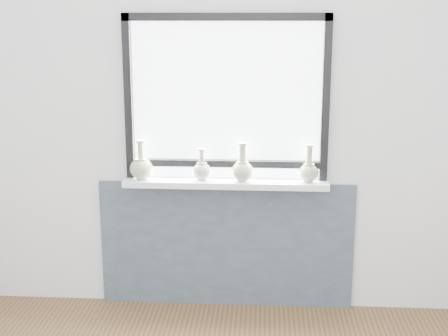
# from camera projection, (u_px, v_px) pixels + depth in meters

# --- Properties ---
(back_wall) EXTENTS (3.60, 0.02, 2.60)m
(back_wall) POSITION_uv_depth(u_px,v_px,m) (227.00, 116.00, 4.02)
(back_wall) COLOR silver
(back_wall) RESTS_ON ground
(apron_panel) EXTENTS (1.70, 0.03, 0.86)m
(apron_panel) POSITION_uv_depth(u_px,v_px,m) (226.00, 245.00, 4.20)
(apron_panel) COLOR #465561
(apron_panel) RESTS_ON ground
(windowsill) EXTENTS (1.32, 0.18, 0.04)m
(windowsill) POSITION_uv_depth(u_px,v_px,m) (226.00, 183.00, 4.02)
(windowsill) COLOR white
(windowsill) RESTS_ON apron_panel
(window) EXTENTS (1.30, 0.06, 1.05)m
(window) POSITION_uv_depth(u_px,v_px,m) (226.00, 95.00, 3.95)
(window) COLOR black
(window) RESTS_ON windowsill
(vase_a) EXTENTS (0.15, 0.15, 0.26)m
(vase_a) POSITION_uv_depth(u_px,v_px,m) (141.00, 167.00, 4.03)
(vase_a) COLOR #A0B38A
(vase_a) RESTS_ON windowsill
(vase_b) EXTENTS (0.12, 0.12, 0.20)m
(vase_b) POSITION_uv_depth(u_px,v_px,m) (202.00, 170.00, 4.02)
(vase_b) COLOR #A0B38A
(vase_b) RESTS_ON windowsill
(vase_c) EXTENTS (0.14, 0.14, 0.25)m
(vase_c) POSITION_uv_depth(u_px,v_px,m) (243.00, 169.00, 3.98)
(vase_c) COLOR #A0B38A
(vase_c) RESTS_ON windowsill
(vase_d) EXTENTS (0.13, 0.13, 0.24)m
(vase_d) POSITION_uv_depth(u_px,v_px,m) (309.00, 170.00, 3.96)
(vase_d) COLOR #A0B38A
(vase_d) RESTS_ON windowsill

